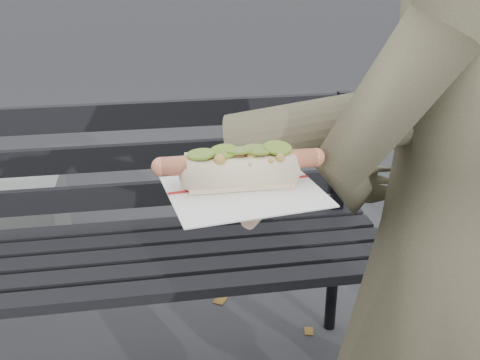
# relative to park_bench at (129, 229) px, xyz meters

# --- Properties ---
(park_bench) EXTENTS (1.50, 0.44, 0.88)m
(park_bench) POSITION_rel_park_bench_xyz_m (0.00, 0.00, 0.00)
(park_bench) COLOR black
(park_bench) RESTS_ON ground
(person) EXTENTS (0.68, 0.57, 1.59)m
(person) POSITION_rel_park_bench_xyz_m (0.56, -0.74, 0.27)
(person) COLOR #47442F
(person) RESTS_ON ground
(held_hotdog) EXTENTS (0.62, 0.31, 0.20)m
(held_hotdog) POSITION_rel_park_bench_xyz_m (0.38, -0.78, 0.54)
(held_hotdog) COLOR #47442F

